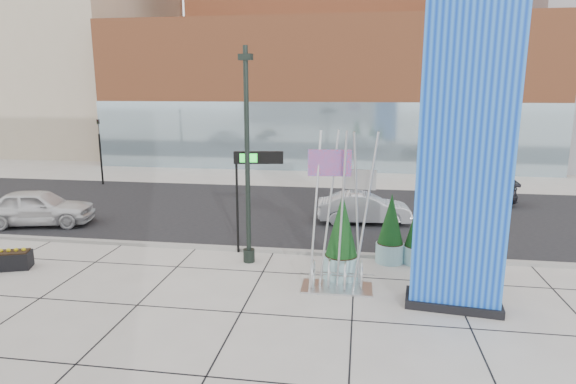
# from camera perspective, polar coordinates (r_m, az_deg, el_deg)

# --- Properties ---
(ground) EXTENTS (160.00, 160.00, 0.00)m
(ground) POSITION_cam_1_polar(r_m,az_deg,el_deg) (14.66, -8.51, -11.98)
(ground) COLOR #9E9991
(ground) RESTS_ON ground
(street_asphalt) EXTENTS (80.00, 12.00, 0.02)m
(street_asphalt) POSITION_cam_1_polar(r_m,az_deg,el_deg) (23.87, -1.48, -2.26)
(street_asphalt) COLOR black
(street_asphalt) RESTS_ON ground
(curb_edge) EXTENTS (80.00, 0.30, 0.12)m
(curb_edge) POSITION_cam_1_polar(r_m,az_deg,el_deg) (18.23, -4.82, -6.77)
(curb_edge) COLOR gray
(curb_edge) RESTS_ON ground
(tower_podium) EXTENTS (34.00, 10.00, 11.00)m
(tower_podium) POSITION_cam_1_polar(r_m,az_deg,el_deg) (39.87, 4.30, 11.51)
(tower_podium) COLOR #B05A33
(tower_podium) RESTS_ON ground
(tower_glass_front) EXTENTS (34.00, 0.60, 5.00)m
(tower_glass_front) POSITION_cam_1_polar(r_m,az_deg,el_deg) (35.26, 3.62, 6.54)
(tower_glass_front) COLOR #8CA5B2
(tower_glass_front) RESTS_ON ground
(blue_pylon) EXTENTS (2.68, 1.44, 8.54)m
(blue_pylon) POSITION_cam_1_polar(r_m,az_deg,el_deg) (13.45, 20.10, 3.56)
(blue_pylon) COLOR #0C38B7
(blue_pylon) RESTS_ON ground
(lamp_post) EXTENTS (0.49, 0.40, 7.32)m
(lamp_post) POSITION_cam_1_polar(r_m,az_deg,el_deg) (16.35, -4.81, 1.67)
(lamp_post) COLOR black
(lamp_post) RESTS_ON ground
(public_art_sculpture) EXTENTS (2.13, 1.08, 4.83)m
(public_art_sculpture) POSITION_cam_1_polar(r_m,az_deg,el_deg) (14.55, 5.98, -6.74)
(public_art_sculpture) COLOR silver
(public_art_sculpture) RESTS_ON ground
(overhead_street_sign) EXTENTS (1.77, 0.45, 3.77)m
(overhead_street_sign) POSITION_cam_1_polar(r_m,az_deg,el_deg) (17.19, -4.06, 3.01)
(overhead_street_sign) COLOR black
(overhead_street_sign) RESTS_ON ground
(round_planter_east) EXTENTS (0.90, 0.90, 2.25)m
(round_planter_east) POSITION_cam_1_polar(r_m,az_deg,el_deg) (17.19, 15.07, -4.82)
(round_planter_east) COLOR #95C5C9
(round_planter_east) RESTS_ON ground
(round_planter_mid) EXTENTS (0.98, 0.98, 2.45)m
(round_planter_mid) POSITION_cam_1_polar(r_m,az_deg,el_deg) (17.08, 12.07, -4.44)
(round_planter_mid) COLOR #95C5C9
(round_planter_mid) RESTS_ON ground
(round_planter_west) EXTENTS (1.13, 1.13, 2.82)m
(round_planter_west) POSITION_cam_1_polar(r_m,az_deg,el_deg) (15.28, 6.37, -5.56)
(round_planter_west) COLOR #95C5C9
(round_planter_west) RESTS_ON ground
(box_planter_north) EXTENTS (1.46, 1.06, 0.72)m
(box_planter_north) POSITION_cam_1_polar(r_m,az_deg,el_deg) (18.85, -30.11, -6.92)
(box_planter_north) COLOR black
(box_planter_north) RESTS_ON ground
(car_white_west) EXTENTS (4.99, 2.88, 1.60)m
(car_white_west) POSITION_cam_1_polar(r_m,az_deg,el_deg) (23.98, -27.51, -1.66)
(car_white_west) COLOR silver
(car_white_west) RESTS_ON ground
(car_silver_mid) EXTENTS (4.25, 1.77, 1.37)m
(car_silver_mid) POSITION_cam_1_polar(r_m,az_deg,el_deg) (21.90, 8.99, -1.92)
(car_silver_mid) COLOR #B8BAC0
(car_silver_mid) RESTS_ON ground
(car_dark_east) EXTENTS (4.60, 2.09, 1.30)m
(car_dark_east) POSITION_cam_1_polar(r_m,az_deg,el_deg) (27.00, 20.82, 0.04)
(car_dark_east) COLOR black
(car_dark_east) RESTS_ON ground
(traffic_signal) EXTENTS (0.15, 0.18, 4.10)m
(traffic_signal) POSITION_cam_1_polar(r_m,az_deg,el_deg) (32.29, -21.38, 4.85)
(traffic_signal) COLOR black
(traffic_signal) RESTS_ON ground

